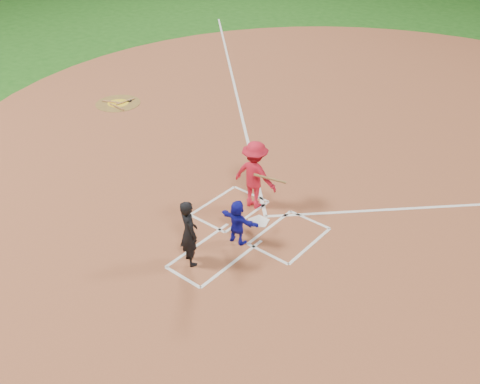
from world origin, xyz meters
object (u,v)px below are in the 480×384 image
Objects in this scene: on_deck_circle at (118,103)px; catcher at (237,222)px; home_plate at (259,221)px; batter_at_plate at (255,175)px; umpire at (189,233)px.

on_deck_circle is 1.46× the size of catcher.
home_plate is 1.23m from batter_at_plate.
umpire is at bearing -83.52° from batter_at_plate.
catcher reaches higher than home_plate.
umpire is at bearing 83.79° from home_plate.
umpire is 2.84m from batter_at_plate.
umpire is (-0.35, -1.29, 0.25)m from catcher.
batter_at_plate reaches higher than umpire.
home_plate is 0.35× the size of on_deck_circle.
on_deck_circle is 9.80m from catcher.
umpire is (8.70, -5.01, 0.83)m from on_deck_circle.
batter_at_plate is at bearing -14.64° from on_deck_circle.
on_deck_circle is 10.07m from umpire.
batter_at_plate is (-0.32, 2.82, 0.11)m from umpire.
batter_at_plate reaches higher than catcher.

